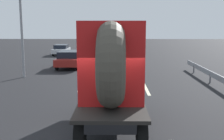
% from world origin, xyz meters
% --- Properties ---
extents(ground_plane, '(120.00, 120.00, 0.00)m').
position_xyz_m(ground_plane, '(0.00, 0.00, 0.00)').
color(ground_plane, black).
extents(flatbed_truck, '(2.02, 4.54, 3.52)m').
position_xyz_m(flatbed_truck, '(0.28, 0.58, 1.73)').
color(flatbed_truck, black).
rests_on(flatbed_truck, ground_plane).
extents(distant_sedan, '(1.78, 4.15, 1.35)m').
position_xyz_m(distant_sedan, '(-3.28, 13.64, 0.73)').
color(distant_sedan, black).
rests_on(distant_sedan, ground_plane).
extents(traffic_light, '(0.42, 0.36, 6.00)m').
position_xyz_m(traffic_light, '(-5.61, 9.42, 3.90)').
color(traffic_light, gray).
rests_on(traffic_light, ground_plane).
extents(guardrail, '(0.10, 13.80, 0.71)m').
position_xyz_m(guardrail, '(6.05, 6.10, 0.53)').
color(guardrail, gray).
rests_on(guardrail, ground_plane).
extents(lane_dash_left_far, '(0.16, 2.59, 0.01)m').
position_xyz_m(lane_dash_left_far, '(-1.50, 6.81, 0.00)').
color(lane_dash_left_far, beige).
rests_on(lane_dash_left_far, ground_plane).
extents(lane_dash_right_far, '(0.16, 2.93, 0.01)m').
position_xyz_m(lane_dash_right_far, '(2.07, 6.19, 0.00)').
color(lane_dash_right_far, beige).
rests_on(lane_dash_right_far, ground_plane).
extents(oncoming_car, '(1.55, 3.61, 1.18)m').
position_xyz_m(oncoming_car, '(-5.83, 23.19, 0.63)').
color(oncoming_car, black).
rests_on(oncoming_car, ground_plane).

